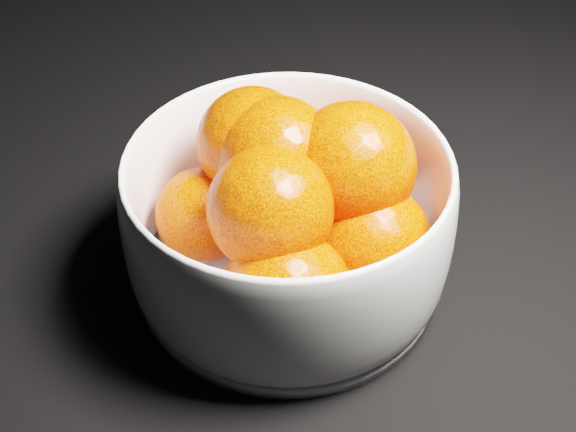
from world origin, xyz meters
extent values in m
cube|color=black|center=(0.00, 0.00, 0.00)|extent=(3.00, 3.00, 0.00)
cylinder|color=white|center=(-0.02, 0.10, 0.01)|extent=(0.19, 0.19, 0.01)
sphere|color=#F83D06|center=(0.00, 0.15, 0.05)|extent=(0.07, 0.07, 0.07)
sphere|color=#F83D06|center=(-0.07, 0.13, 0.05)|extent=(0.06, 0.06, 0.06)
sphere|color=#F83D06|center=(-0.04, 0.05, 0.05)|extent=(0.08, 0.08, 0.08)
sphere|color=#F83D06|center=(0.02, 0.08, 0.05)|extent=(0.08, 0.08, 0.08)
sphere|color=#F83D06|center=(-0.04, 0.14, 0.09)|extent=(0.07, 0.07, 0.07)
sphere|color=#F83D06|center=(-0.04, 0.08, 0.09)|extent=(0.07, 0.07, 0.07)
sphere|color=#F83D06|center=(0.02, 0.11, 0.09)|extent=(0.08, 0.08, 0.08)
sphere|color=#F83D06|center=(-0.02, 0.12, 0.09)|extent=(0.08, 0.08, 0.08)
camera|label=1|loc=(-0.11, -0.26, 0.38)|focal=50.00mm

